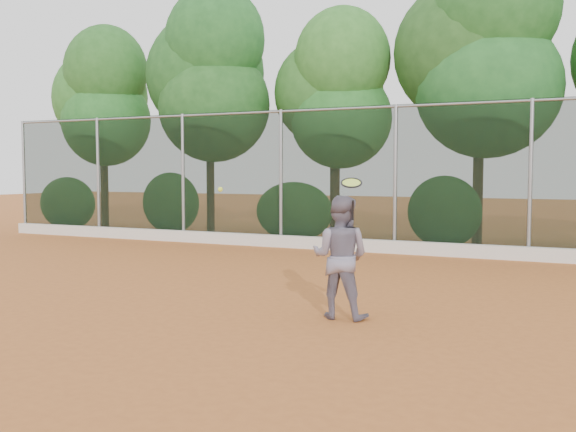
% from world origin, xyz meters
% --- Properties ---
extents(ground, '(80.00, 80.00, 0.00)m').
position_xyz_m(ground, '(0.00, 0.00, 0.00)').
color(ground, '#AD5E29').
rests_on(ground, ground).
extents(concrete_curb, '(24.00, 0.20, 0.30)m').
position_xyz_m(concrete_curb, '(0.00, 6.82, 0.15)').
color(concrete_curb, silver).
rests_on(concrete_curb, ground).
extents(tennis_player, '(0.81, 0.64, 1.62)m').
position_xyz_m(tennis_player, '(1.21, 0.03, 0.81)').
color(tennis_player, slate).
rests_on(tennis_player, ground).
extents(chainlink_fence, '(24.09, 0.09, 3.50)m').
position_xyz_m(chainlink_fence, '(-0.00, 7.00, 1.86)').
color(chainlink_fence, black).
rests_on(chainlink_fence, ground).
extents(foliage_backdrop, '(23.70, 3.63, 7.55)m').
position_xyz_m(foliage_backdrop, '(-0.55, 8.98, 4.40)').
color(foliage_backdrop, '#442D1A').
rests_on(foliage_backdrop, ground).
extents(tennis_racket, '(0.35, 0.34, 0.55)m').
position_xyz_m(tennis_racket, '(1.42, -0.15, 1.74)').
color(tennis_racket, black).
rests_on(tennis_racket, ground).
extents(tennis_ball_in_flight, '(0.07, 0.07, 0.07)m').
position_xyz_m(tennis_ball_in_flight, '(-0.78, 0.30, 1.66)').
color(tennis_ball_in_flight, '#DFF537').
rests_on(tennis_ball_in_flight, ground).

